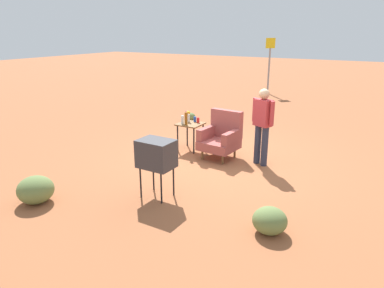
{
  "coord_description": "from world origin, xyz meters",
  "views": [
    {
      "loc": [
        3.19,
        -6.85,
        2.79
      ],
      "look_at": [
        -0.16,
        -1.11,
        0.65
      ],
      "focal_mm": 33.35,
      "sensor_mm": 36.0,
      "label": 1
    }
  ],
  "objects_px": {
    "tv_on_stand": "(156,154)",
    "soda_can_blue": "(195,119)",
    "side_table": "(190,127)",
    "flower_vase": "(188,116)",
    "armchair": "(221,136)",
    "bottle_short_clear": "(183,120)",
    "road_sign": "(269,63)",
    "bottle_tall_amber": "(186,119)",
    "soda_can_red": "(198,120)",
    "person_standing": "(262,122)"
  },
  "relations": [
    {
      "from": "armchair",
      "to": "soda_can_red",
      "type": "bearing_deg",
      "value": 160.76
    },
    {
      "from": "side_table",
      "to": "bottle_tall_amber",
      "type": "xyz_separation_m",
      "value": [
        -0.01,
        -0.19,
        0.25
      ]
    },
    {
      "from": "side_table",
      "to": "bottle_tall_amber",
      "type": "distance_m",
      "value": 0.31
    },
    {
      "from": "side_table",
      "to": "soda_can_red",
      "type": "relative_size",
      "value": 5.37
    },
    {
      "from": "tv_on_stand",
      "to": "bottle_short_clear",
      "type": "bearing_deg",
      "value": 111.7
    },
    {
      "from": "bottle_tall_amber",
      "to": "armchair",
      "type": "bearing_deg",
      "value": 5.19
    },
    {
      "from": "soda_can_red",
      "to": "side_table",
      "type": "bearing_deg",
      "value": -128.98
    },
    {
      "from": "bottle_tall_amber",
      "to": "flower_vase",
      "type": "distance_m",
      "value": 0.34
    },
    {
      "from": "soda_can_blue",
      "to": "flower_vase",
      "type": "height_order",
      "value": "flower_vase"
    },
    {
      "from": "tv_on_stand",
      "to": "bottle_tall_amber",
      "type": "height_order",
      "value": "tv_on_stand"
    },
    {
      "from": "soda_can_blue",
      "to": "road_sign",
      "type": "bearing_deg",
      "value": 96.9
    },
    {
      "from": "side_table",
      "to": "bottle_short_clear",
      "type": "height_order",
      "value": "bottle_short_clear"
    },
    {
      "from": "armchair",
      "to": "flower_vase",
      "type": "distance_m",
      "value": 1.08
    },
    {
      "from": "tv_on_stand",
      "to": "person_standing",
      "type": "height_order",
      "value": "person_standing"
    },
    {
      "from": "tv_on_stand",
      "to": "armchair",
      "type": "bearing_deg",
      "value": 88.24
    },
    {
      "from": "armchair",
      "to": "bottle_tall_amber",
      "type": "height_order",
      "value": "armchair"
    },
    {
      "from": "tv_on_stand",
      "to": "soda_can_red",
      "type": "xyz_separation_m",
      "value": [
        -0.68,
        2.65,
        -0.07
      ]
    },
    {
      "from": "soda_can_red",
      "to": "tv_on_stand",
      "type": "bearing_deg",
      "value": -75.63
    },
    {
      "from": "soda_can_blue",
      "to": "bottle_short_clear",
      "type": "bearing_deg",
      "value": -113.4
    },
    {
      "from": "road_sign",
      "to": "soda_can_red",
      "type": "relative_size",
      "value": 20.0
    },
    {
      "from": "armchair",
      "to": "bottle_short_clear",
      "type": "relative_size",
      "value": 5.3
    },
    {
      "from": "tv_on_stand",
      "to": "soda_can_blue",
      "type": "height_order",
      "value": "tv_on_stand"
    },
    {
      "from": "side_table",
      "to": "soda_can_blue",
      "type": "xyz_separation_m",
      "value": [
        0.01,
        0.2,
        0.16
      ]
    },
    {
      "from": "road_sign",
      "to": "tv_on_stand",
      "type": "bearing_deg",
      "value": -80.75
    },
    {
      "from": "armchair",
      "to": "side_table",
      "type": "relative_size",
      "value": 1.62
    },
    {
      "from": "side_table",
      "to": "road_sign",
      "type": "distance_m",
      "value": 8.75
    },
    {
      "from": "side_table",
      "to": "bottle_short_clear",
      "type": "relative_size",
      "value": 3.28
    },
    {
      "from": "armchair",
      "to": "person_standing",
      "type": "height_order",
      "value": "person_standing"
    },
    {
      "from": "person_standing",
      "to": "flower_vase",
      "type": "distance_m",
      "value": 1.96
    },
    {
      "from": "armchair",
      "to": "tv_on_stand",
      "type": "bearing_deg",
      "value": -91.76
    },
    {
      "from": "road_sign",
      "to": "soda_can_red",
      "type": "bearing_deg",
      "value": -82.38
    },
    {
      "from": "bottle_tall_amber",
      "to": "soda_can_blue",
      "type": "relative_size",
      "value": 2.46
    },
    {
      "from": "flower_vase",
      "to": "soda_can_red",
      "type": "bearing_deg",
      "value": 7.53
    },
    {
      "from": "person_standing",
      "to": "soda_can_blue",
      "type": "relative_size",
      "value": 13.44
    },
    {
      "from": "tv_on_stand",
      "to": "road_sign",
      "type": "bearing_deg",
      "value": 99.25
    },
    {
      "from": "armchair",
      "to": "soda_can_red",
      "type": "relative_size",
      "value": 8.69
    },
    {
      "from": "side_table",
      "to": "bottle_tall_amber",
      "type": "bearing_deg",
      "value": -91.68
    },
    {
      "from": "person_standing",
      "to": "flower_vase",
      "type": "relative_size",
      "value": 6.19
    },
    {
      "from": "side_table",
      "to": "bottle_tall_amber",
      "type": "relative_size",
      "value": 2.18
    },
    {
      "from": "side_table",
      "to": "tv_on_stand",
      "type": "xyz_separation_m",
      "value": [
        0.8,
        -2.49,
        0.23
      ]
    },
    {
      "from": "side_table",
      "to": "person_standing",
      "type": "relative_size",
      "value": 0.4
    },
    {
      "from": "flower_vase",
      "to": "person_standing",
      "type": "bearing_deg",
      "value": -6.08
    },
    {
      "from": "side_table",
      "to": "tv_on_stand",
      "type": "relative_size",
      "value": 0.64
    },
    {
      "from": "flower_vase",
      "to": "side_table",
      "type": "bearing_deg",
      "value": -40.15
    },
    {
      "from": "armchair",
      "to": "flower_vase",
      "type": "relative_size",
      "value": 4.0
    },
    {
      "from": "road_sign",
      "to": "soda_can_red",
      "type": "height_order",
      "value": "road_sign"
    },
    {
      "from": "side_table",
      "to": "soda_can_red",
      "type": "height_order",
      "value": "soda_can_red"
    },
    {
      "from": "armchair",
      "to": "soda_can_red",
      "type": "xyz_separation_m",
      "value": [
        -0.75,
        0.26,
        0.22
      ]
    },
    {
      "from": "soda_can_red",
      "to": "bottle_tall_amber",
      "type": "bearing_deg",
      "value": -110.73
    },
    {
      "from": "side_table",
      "to": "bottle_short_clear",
      "type": "xyz_separation_m",
      "value": [
        -0.14,
        -0.14,
        0.2
      ]
    }
  ]
}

